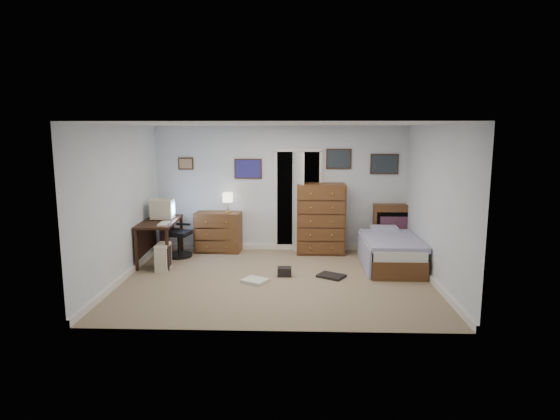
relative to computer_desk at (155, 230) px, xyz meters
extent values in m
cube|color=gray|center=(2.29, -1.03, -0.60)|extent=(5.00, 4.00, 0.02)
cube|color=black|center=(0.09, 0.00, 0.16)|extent=(0.67, 1.36, 0.04)
cube|color=black|center=(-0.15, -0.63, -0.23)|extent=(0.05, 0.05, 0.73)
cube|color=black|center=(0.39, -0.61, -0.23)|extent=(0.05, 0.05, 0.73)
cube|color=black|center=(-0.20, 0.62, -0.23)|extent=(0.05, 0.05, 0.73)
cube|color=black|center=(0.33, 0.64, -0.23)|extent=(0.05, 0.05, 0.73)
cube|color=black|center=(-0.19, -0.01, -0.18)|extent=(0.09, 1.23, 0.51)
cube|color=beige|center=(0.11, 0.15, 0.37)|extent=(0.41, 0.39, 0.35)
cube|color=#8CB2F2|center=(0.31, 0.16, 0.37)|extent=(0.02, 0.29, 0.23)
cube|color=beige|center=(0.11, 0.15, 0.19)|extent=(0.27, 0.27, 0.02)
cube|color=beige|center=(0.27, -0.35, 0.19)|extent=(0.17, 0.42, 0.02)
cube|color=beige|center=(0.29, -0.55, -0.36)|extent=(0.22, 0.44, 0.46)
cube|color=black|center=(0.40, -0.54, -0.36)|extent=(0.02, 0.31, 0.36)
cylinder|color=black|center=(0.36, 0.31, -0.56)|extent=(0.57, 0.57, 0.06)
cylinder|color=black|center=(0.36, 0.31, -0.36)|extent=(0.07, 0.07, 0.38)
cube|color=black|center=(0.36, 0.31, -0.13)|extent=(0.48, 0.48, 0.08)
cube|color=black|center=(0.15, 0.35, 0.16)|extent=(0.13, 0.38, 0.52)
cube|color=black|center=(0.31, 0.09, 0.00)|extent=(0.29, 0.10, 0.04)
cube|color=black|center=(0.40, 0.53, 0.00)|extent=(0.29, 0.10, 0.04)
cube|color=maroon|center=(-0.03, 0.69, -0.20)|extent=(0.16, 0.16, 0.78)
cube|color=brown|center=(1.05, 0.74, -0.19)|extent=(0.93, 0.50, 0.80)
cylinder|color=gold|center=(1.25, 0.74, 0.22)|extent=(0.13, 0.13, 0.02)
cylinder|color=gold|center=(1.25, 0.74, 0.34)|extent=(0.03, 0.03, 0.24)
cylinder|color=beige|center=(1.25, 0.74, 0.51)|extent=(0.21, 0.21, 0.18)
cube|color=black|center=(2.64, 1.27, 0.41)|extent=(0.90, 0.60, 2.00)
cube|color=white|center=(2.19, 0.94, 0.41)|extent=(0.06, 0.05, 2.00)
cube|color=white|center=(3.09, 0.94, 0.41)|extent=(0.06, 0.05, 2.00)
cube|color=white|center=(2.64, 0.94, 1.43)|extent=(0.96, 0.05, 0.06)
cube|color=white|center=(2.60, 0.83, 0.41)|extent=(0.31, 0.77, 2.00)
sphere|color=gold|center=(2.91, 0.68, 0.41)|extent=(0.06, 0.06, 0.06)
cube|color=brown|center=(3.09, 0.72, 0.10)|extent=(0.94, 0.56, 1.38)
cube|color=brown|center=(4.68, 0.84, -0.11)|extent=(1.07, 0.27, 0.96)
cube|color=black|center=(4.68, 0.76, 0.07)|extent=(0.99, 0.11, 0.32)
cube|color=maroon|center=(4.68, 0.76, 0.03)|extent=(0.86, 0.13, 0.24)
cube|color=brown|center=(4.29, -0.19, -0.43)|extent=(0.91, 1.80, 0.31)
cube|color=white|center=(4.29, -0.19, -0.20)|extent=(0.88, 1.77, 0.16)
cube|color=#4F4E92|center=(4.29, -0.28, -0.10)|extent=(0.96, 1.53, 0.09)
cube|color=#4F4E92|center=(3.82, -0.27, -0.34)|extent=(0.05, 1.53, 0.48)
cube|color=#828ED0|center=(4.30, 0.49, -0.06)|extent=(0.50, 0.35, 0.12)
cube|color=#331E11|center=(0.39, 0.95, 1.16)|extent=(0.30, 0.03, 0.24)
cube|color=brown|center=(0.39, 0.93, 1.16)|extent=(0.25, 0.01, 0.19)
cube|color=#331E11|center=(1.64, 0.95, 1.06)|extent=(0.55, 0.03, 0.40)
cube|color=#210D5E|center=(1.64, 0.93, 1.06)|extent=(0.50, 0.01, 0.35)
cube|color=#331E11|center=(3.44, 0.95, 1.26)|extent=(0.50, 0.03, 0.40)
cube|color=black|center=(3.44, 0.93, 1.26)|extent=(0.45, 0.01, 0.35)
cube|color=#331E11|center=(4.34, 0.95, 1.16)|extent=(0.55, 0.03, 0.40)
cube|color=black|center=(4.34, 0.93, 1.16)|extent=(0.50, 0.01, 0.35)
cube|color=black|center=(3.19, -0.88, -0.57)|extent=(0.52, 0.49, 0.04)
cube|color=black|center=(2.41, -0.84, -0.52)|extent=(0.23, 0.19, 0.15)
cube|color=silver|center=(1.95, -1.19, -0.56)|extent=(0.47, 0.45, 0.05)
camera|label=1|loc=(2.59, -8.36, 1.79)|focal=30.00mm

